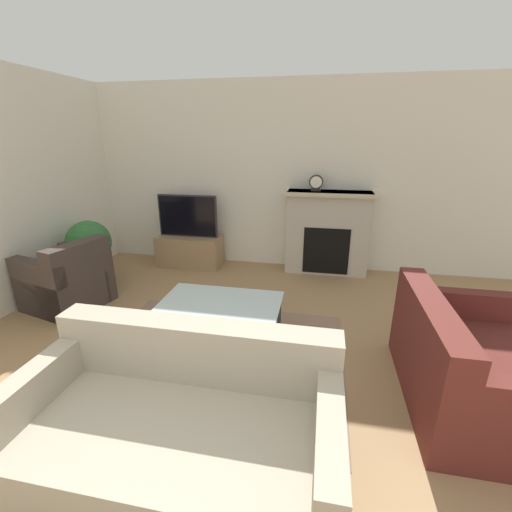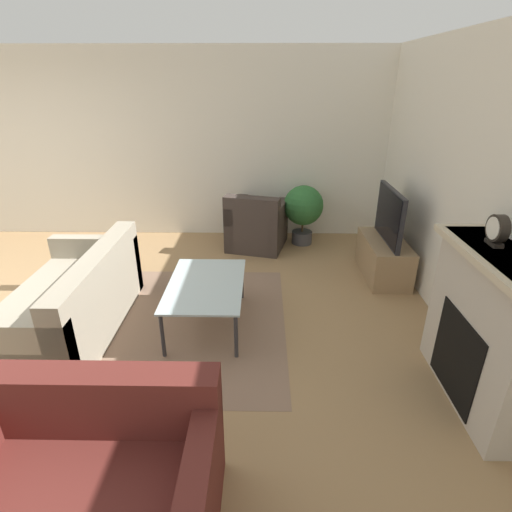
{
  "view_description": "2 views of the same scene",
  "coord_description": "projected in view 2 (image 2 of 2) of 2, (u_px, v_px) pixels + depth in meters",
  "views": [
    {
      "loc": [
        0.77,
        -0.08,
        1.92
      ],
      "look_at": [
        0.12,
        3.2,
        0.76
      ],
      "focal_mm": 24.0,
      "sensor_mm": 36.0,
      "label": 1
    },
    {
      "loc": [
        3.29,
        3.21,
        2.29
      ],
      "look_at": [
        0.19,
        3.16,
        0.89
      ],
      "focal_mm": 28.0,
      "sensor_mm": 36.0,
      "label": 2
    }
  ],
  "objects": [
    {
      "name": "fireplace",
      "position": [
        488.0,
        329.0,
        2.88
      ],
      "size": [
        1.29,
        0.42,
        1.2
      ],
      "color": "#BCB2A3",
      "rests_on": "ground_plane"
    },
    {
      "name": "area_rug",
      "position": [
        190.0,
        323.0,
        4.06
      ],
      "size": [
        2.33,
        1.93,
        0.0
      ],
      "color": "#896B56",
      "rests_on": "ground_plane"
    },
    {
      "name": "coffee_table",
      "position": [
        206.0,
        287.0,
        3.89
      ],
      "size": [
        1.13,
        0.73,
        0.46
      ],
      "color": "#333338",
      "rests_on": "ground_plane"
    },
    {
      "name": "wall_back",
      "position": [
        482.0,
        199.0,
        3.36
      ],
      "size": [
        8.4,
        0.06,
        2.7
      ],
      "color": "silver",
      "rests_on": "ground_plane"
    },
    {
      "name": "tv_stand",
      "position": [
        384.0,
        258.0,
        4.95
      ],
      "size": [
        0.98,
        0.47,
        0.47
      ],
      "color": "#997A56",
      "rests_on": "ground_plane"
    },
    {
      "name": "couch_loveseat",
      "position": [
        87.0,
        494.0,
        2.09
      ],
      "size": [
        0.95,
        1.36,
        0.82
      ],
      "rotation": [
        0.0,
        0.0,
        1.57
      ],
      "color": "#5B231E",
      "rests_on": "ground_plane"
    },
    {
      "name": "couch_sectional",
      "position": [
        70.0,
        305.0,
        3.83
      ],
      "size": [
        1.84,
        0.96,
        0.82
      ],
      "color": "#9E937F",
      "rests_on": "ground_plane"
    },
    {
      "name": "potted_plant",
      "position": [
        303.0,
        208.0,
        5.8
      ],
      "size": [
        0.58,
        0.58,
        0.87
      ],
      "color": "#47474C",
      "rests_on": "ground_plane"
    },
    {
      "name": "mantel_clock",
      "position": [
        497.0,
        230.0,
        2.78
      ],
      "size": [
        0.19,
        0.07,
        0.22
      ],
      "color": "#28231E",
      "rests_on": "fireplace"
    },
    {
      "name": "tv",
      "position": [
        389.0,
        216.0,
        4.72
      ],
      "size": [
        0.92,
        0.06,
        0.64
      ],
      "color": "#232328",
      "rests_on": "tv_stand"
    },
    {
      "name": "armchair_by_window",
      "position": [
        256.0,
        227.0,
        5.76
      ],
      "size": [
        0.94,
        0.93,
        0.82
      ],
      "rotation": [
        0.0,
        0.0,
        -1.81
      ],
      "color": "#3D332D",
      "rests_on": "ground_plane"
    },
    {
      "name": "wall_left",
      "position": [
        216.0,
        147.0,
        5.89
      ],
      "size": [
        0.06,
        8.03,
        2.7
      ],
      "color": "silver",
      "rests_on": "ground_plane"
    }
  ]
}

